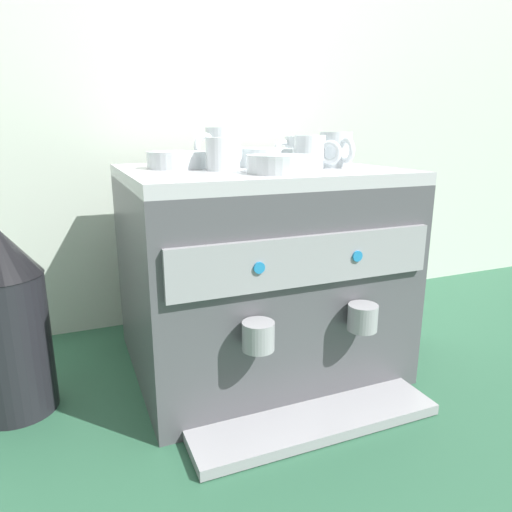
{
  "coord_description": "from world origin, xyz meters",
  "views": [
    {
      "loc": [
        -0.39,
        -0.94,
        0.53
      ],
      "look_at": [
        0.0,
        0.0,
        0.26
      ],
      "focal_mm": 32.7,
      "sensor_mm": 36.0,
      "label": 1
    }
  ],
  "objects_px": {
    "ceramic_bowl_0": "(281,164)",
    "ceramic_cup_2": "(298,150)",
    "ceramic_cup_0": "(312,152)",
    "ceramic_bowl_1": "(265,158)",
    "espresso_machine": "(257,270)",
    "milk_pitcher": "(404,305)",
    "ceramic_cup_3": "(221,146)",
    "ceramic_cup_1": "(337,150)",
    "ceramic_bowl_2": "(177,160)",
    "coffee_grinder": "(7,320)",
    "ceramic_cup_4": "(224,154)"
  },
  "relations": [
    {
      "from": "espresso_machine",
      "to": "ceramic_bowl_0",
      "type": "bearing_deg",
      "value": -93.22
    },
    {
      "from": "ceramic_cup_1",
      "to": "ceramic_bowl_0",
      "type": "distance_m",
      "value": 0.2
    },
    {
      "from": "espresso_machine",
      "to": "ceramic_cup_0",
      "type": "bearing_deg",
      "value": -32.74
    },
    {
      "from": "ceramic_bowl_1",
      "to": "coffee_grinder",
      "type": "distance_m",
      "value": 0.61
    },
    {
      "from": "ceramic_cup_0",
      "to": "ceramic_cup_3",
      "type": "xyz_separation_m",
      "value": [
        -0.13,
        0.2,
        0.01
      ]
    },
    {
      "from": "coffee_grinder",
      "to": "milk_pitcher",
      "type": "relative_size",
      "value": 2.36
    },
    {
      "from": "ceramic_cup_0",
      "to": "espresso_machine",
      "type": "bearing_deg",
      "value": 147.26
    },
    {
      "from": "milk_pitcher",
      "to": "ceramic_bowl_1",
      "type": "bearing_deg",
      "value": 174.97
    },
    {
      "from": "ceramic_bowl_1",
      "to": "coffee_grinder",
      "type": "bearing_deg",
      "value": -175.98
    },
    {
      "from": "ceramic_cup_4",
      "to": "ceramic_bowl_0",
      "type": "bearing_deg",
      "value": -53.79
    },
    {
      "from": "espresso_machine",
      "to": "ceramic_bowl_2",
      "type": "xyz_separation_m",
      "value": [
        -0.16,
        0.05,
        0.24
      ]
    },
    {
      "from": "ceramic_bowl_0",
      "to": "coffee_grinder",
      "type": "bearing_deg",
      "value": 165.82
    },
    {
      "from": "ceramic_cup_1",
      "to": "ceramic_bowl_2",
      "type": "height_order",
      "value": "ceramic_cup_1"
    },
    {
      "from": "ceramic_bowl_1",
      "to": "ceramic_bowl_2",
      "type": "distance_m",
      "value": 0.19
    },
    {
      "from": "ceramic_cup_0",
      "to": "ceramic_cup_3",
      "type": "distance_m",
      "value": 0.24
    },
    {
      "from": "ceramic_cup_2",
      "to": "espresso_machine",
      "type": "bearing_deg",
      "value": -146.22
    },
    {
      "from": "ceramic_bowl_1",
      "to": "ceramic_bowl_2",
      "type": "bearing_deg",
      "value": 172.88
    },
    {
      "from": "ceramic_cup_0",
      "to": "ceramic_bowl_0",
      "type": "distance_m",
      "value": 0.13
    },
    {
      "from": "ceramic_bowl_1",
      "to": "coffee_grinder",
      "type": "height_order",
      "value": "ceramic_bowl_1"
    },
    {
      "from": "ceramic_bowl_0",
      "to": "ceramic_bowl_1",
      "type": "xyz_separation_m",
      "value": [
        0.04,
        0.16,
        0.0
      ]
    },
    {
      "from": "ceramic_cup_1",
      "to": "ceramic_cup_4",
      "type": "height_order",
      "value": "ceramic_cup_1"
    },
    {
      "from": "ceramic_cup_1",
      "to": "milk_pitcher",
      "type": "bearing_deg",
      "value": 7.86
    },
    {
      "from": "ceramic_bowl_0",
      "to": "coffee_grinder",
      "type": "height_order",
      "value": "ceramic_bowl_0"
    },
    {
      "from": "espresso_machine",
      "to": "ceramic_cup_2",
      "type": "xyz_separation_m",
      "value": [
        0.15,
        0.1,
        0.26
      ]
    },
    {
      "from": "ceramic_bowl_1",
      "to": "ceramic_cup_2",
      "type": "bearing_deg",
      "value": 30.73
    },
    {
      "from": "ceramic_cup_1",
      "to": "milk_pitcher",
      "type": "height_order",
      "value": "ceramic_cup_1"
    },
    {
      "from": "ceramic_bowl_0",
      "to": "ceramic_cup_2",
      "type": "bearing_deg",
      "value": 56.01
    },
    {
      "from": "ceramic_cup_4",
      "to": "coffee_grinder",
      "type": "distance_m",
      "value": 0.52
    },
    {
      "from": "ceramic_cup_0",
      "to": "ceramic_cup_2",
      "type": "bearing_deg",
      "value": 71.69
    },
    {
      "from": "ceramic_cup_2",
      "to": "ceramic_cup_3",
      "type": "height_order",
      "value": "ceramic_cup_3"
    },
    {
      "from": "ceramic_bowl_0",
      "to": "ceramic_bowl_1",
      "type": "distance_m",
      "value": 0.17
    },
    {
      "from": "ceramic_cup_1",
      "to": "ceramic_bowl_1",
      "type": "height_order",
      "value": "ceramic_cup_1"
    },
    {
      "from": "coffee_grinder",
      "to": "milk_pitcher",
      "type": "distance_m",
      "value": 0.94
    },
    {
      "from": "ceramic_cup_4",
      "to": "ceramic_bowl_2",
      "type": "distance_m",
      "value": 0.11
    },
    {
      "from": "coffee_grinder",
      "to": "ceramic_cup_3",
      "type": "bearing_deg",
      "value": 17.32
    },
    {
      "from": "ceramic_bowl_0",
      "to": "ceramic_bowl_2",
      "type": "relative_size",
      "value": 1.02
    },
    {
      "from": "ceramic_cup_1",
      "to": "ceramic_cup_2",
      "type": "height_order",
      "value": "ceramic_cup_1"
    },
    {
      "from": "ceramic_cup_0",
      "to": "coffee_grinder",
      "type": "xyz_separation_m",
      "value": [
        -0.61,
        0.05,
        -0.3
      ]
    },
    {
      "from": "ceramic_cup_0",
      "to": "ceramic_bowl_2",
      "type": "distance_m",
      "value": 0.28
    },
    {
      "from": "ceramic_cup_2",
      "to": "ceramic_cup_0",
      "type": "bearing_deg",
      "value": -108.31
    },
    {
      "from": "ceramic_cup_3",
      "to": "ceramic_bowl_0",
      "type": "relative_size",
      "value": 0.95
    },
    {
      "from": "ceramic_cup_2",
      "to": "ceramic_cup_1",
      "type": "bearing_deg",
      "value": -81.82
    },
    {
      "from": "ceramic_bowl_2",
      "to": "espresso_machine",
      "type": "bearing_deg",
      "value": -18.83
    },
    {
      "from": "espresso_machine",
      "to": "ceramic_cup_0",
      "type": "height_order",
      "value": "ceramic_cup_0"
    },
    {
      "from": "ceramic_cup_3",
      "to": "coffee_grinder",
      "type": "xyz_separation_m",
      "value": [
        -0.48,
        -0.15,
        -0.31
      ]
    },
    {
      "from": "ceramic_bowl_0",
      "to": "coffee_grinder",
      "type": "relative_size",
      "value": 0.35
    },
    {
      "from": "espresso_machine",
      "to": "milk_pitcher",
      "type": "height_order",
      "value": "espresso_machine"
    },
    {
      "from": "ceramic_cup_0",
      "to": "ceramic_cup_1",
      "type": "distance_m",
      "value": 0.08
    },
    {
      "from": "milk_pitcher",
      "to": "espresso_machine",
      "type": "bearing_deg",
      "value": 179.41
    },
    {
      "from": "ceramic_cup_1",
      "to": "coffee_grinder",
      "type": "bearing_deg",
      "value": 177.31
    }
  ]
}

